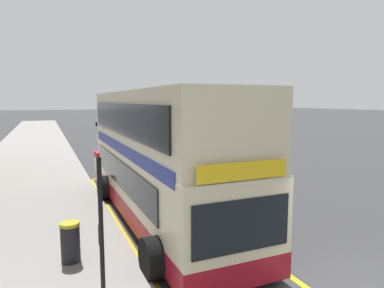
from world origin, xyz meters
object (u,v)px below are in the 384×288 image
(litter_bin, at_px, (70,242))
(bus_stop_sign, at_px, (100,217))
(parked_car_maroon_far, at_px, (145,134))
(double_decker_bus, at_px, (158,160))
(parked_car_white_across, at_px, (125,129))
(parked_car_white_distant, at_px, (103,121))

(litter_bin, bearing_deg, bus_stop_sign, -76.59)
(bus_stop_sign, xyz_separation_m, parked_car_maroon_far, (8.08, 25.70, -1.05))
(double_decker_bus, relative_size, parked_car_maroon_far, 2.60)
(parked_car_maroon_far, distance_m, parked_car_white_across, 7.12)
(double_decker_bus, xyz_separation_m, bus_stop_sign, (-2.63, -4.50, -0.21))
(parked_car_white_distant, distance_m, litter_bin, 48.28)
(parked_car_white_across, bearing_deg, parked_car_maroon_far, -87.00)
(double_decker_bus, height_order, litter_bin, double_decker_bus)
(parked_car_maroon_far, bearing_deg, double_decker_bus, -104.97)
(parked_car_white_across, relative_size, parked_car_white_distant, 1.00)
(bus_stop_sign, distance_m, parked_car_white_across, 33.72)
(parked_car_white_across, xyz_separation_m, litter_bin, (-8.18, -30.85, -0.16))
(parked_car_maroon_far, height_order, litter_bin, parked_car_maroon_far)
(parked_car_white_distant, bearing_deg, double_decker_bus, 81.44)
(parked_car_white_distant, xyz_separation_m, litter_bin, (-8.31, -47.56, -0.16))
(parked_car_maroon_far, height_order, parked_car_white_across, same)
(bus_stop_sign, height_order, litter_bin, bus_stop_sign)
(double_decker_bus, distance_m, parked_car_white_distant, 45.33)
(bus_stop_sign, height_order, parked_car_maroon_far, bus_stop_sign)
(parked_car_maroon_far, bearing_deg, parked_car_white_across, 92.40)
(double_decker_bus, xyz_separation_m, parked_car_maroon_far, (5.45, 21.20, -1.27))
(litter_bin, bearing_deg, double_decker_bus, 39.36)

